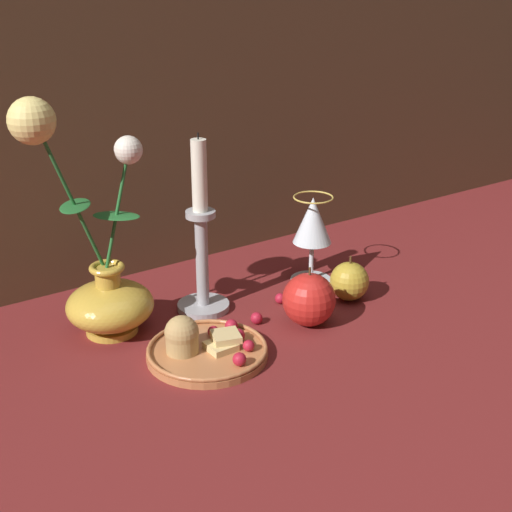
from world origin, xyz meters
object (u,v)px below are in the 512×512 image
object	(u,v)px
apple_beside_vase	(349,281)
wine_glass	(313,224)
plate_with_pastries	(203,347)
candlestick	(202,248)
apple_near_glass	(309,300)
vase	(100,272)

from	to	relation	value
apple_beside_vase	wine_glass	bearing A→B (deg)	91.89
plate_with_pastries	apple_beside_vase	bearing A→B (deg)	4.78
plate_with_pastries	wine_glass	distance (m)	0.33
candlestick	wine_glass	bearing A→B (deg)	-1.95
apple_beside_vase	apple_near_glass	size ratio (longest dim) A/B	0.81
wine_glass	candlestick	bearing A→B (deg)	178.05
vase	wine_glass	world-z (taller)	vase
wine_glass	candlestick	xyz separation A→B (m)	(-0.21, 0.01, 0.00)
wine_glass	apple_near_glass	world-z (taller)	wine_glass
plate_with_pastries	wine_glass	size ratio (longest dim) A/B	1.12
vase	apple_near_glass	bearing A→B (deg)	-28.86
plate_with_pastries	candlestick	size ratio (longest dim) A/B	0.60
apple_beside_vase	apple_near_glass	world-z (taller)	apple_near_glass
vase	plate_with_pastries	xyz separation A→B (m)	(0.09, -0.14, -0.08)
vase	apple_beside_vase	distance (m)	0.40
candlestick	vase	bearing A→B (deg)	174.76
plate_with_pastries	wine_glass	world-z (taller)	wine_glass
vase	apple_beside_vase	world-z (taller)	vase
plate_with_pastries	vase	bearing A→B (deg)	121.10
candlestick	apple_beside_vase	distance (m)	0.25
wine_glass	apple_beside_vase	distance (m)	0.12
plate_with_pastries	candlestick	world-z (taller)	candlestick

